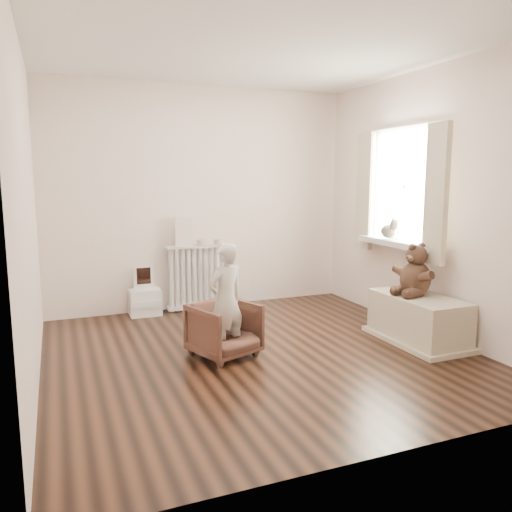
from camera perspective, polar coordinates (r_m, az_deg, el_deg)
name	(u,v)px	position (r m, az deg, el deg)	size (l,w,h in m)	color
floor	(259,353)	(4.51, 0.38, -11.02)	(3.60, 3.60, 0.01)	black
ceiling	(260,45)	(4.38, 0.42, 22.94)	(3.60, 3.60, 0.01)	white
back_wall	(201,199)	(5.95, -6.26, 6.53)	(3.60, 0.02, 2.60)	white
front_wall	(392,224)	(2.68, 15.26, 3.56)	(3.60, 0.02, 2.60)	white
left_wall	(27,212)	(3.94, -24.70, 4.64)	(0.02, 3.60, 2.60)	white
right_wall	(429,203)	(5.21, 19.12, 5.78)	(0.02, 3.60, 2.60)	white
window	(406,187)	(5.41, 16.78, 7.58)	(0.03, 0.90, 1.10)	white
window_sill	(397,243)	(5.39, 15.77, 1.43)	(0.22, 1.10, 0.06)	silver
curtain_left	(436,194)	(4.91, 19.92, 6.64)	(0.06, 0.26, 1.30)	beige
curtain_right	(365,192)	(5.81, 12.36, 7.21)	(0.06, 0.26, 1.30)	beige
radiator	(197,277)	(5.92, -6.72, -2.37)	(0.73, 0.14, 0.77)	silver
paper_doll	(184,232)	(5.80, -8.26, 2.78)	(0.20, 0.02, 0.33)	beige
tin_a	(201,242)	(5.87, -6.30, 1.56)	(0.10, 0.10, 0.06)	#A59E8C
tin_b	(218,242)	(5.93, -4.38, 1.65)	(0.10, 0.10, 0.06)	#A59E8C
toy_vanity	(145,291)	(5.78, -12.61, -3.95)	(0.34, 0.25, 0.54)	silver
armchair	(224,330)	(4.38, -3.65, -8.41)	(0.50, 0.52, 0.47)	#533125
child	(226,300)	(4.26, -3.47, -5.07)	(0.36, 0.23, 0.98)	beige
toy_bench	(418,321)	(5.00, 18.05, -7.07)	(0.50, 0.94, 0.44)	beige
teddy_bear	(416,271)	(4.94, 17.81, -1.65)	(0.40, 0.31, 0.49)	#322015
plush_cat	(390,230)	(5.46, 15.03, 2.92)	(0.16, 0.27, 0.23)	slate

